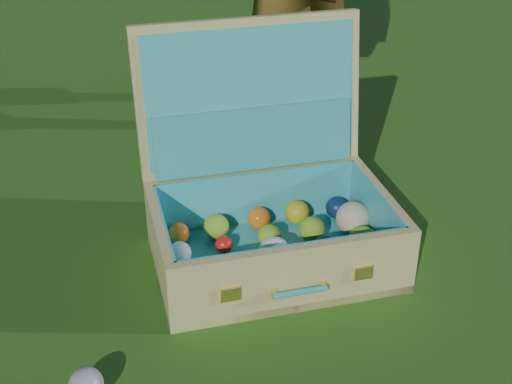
{
  "coord_description": "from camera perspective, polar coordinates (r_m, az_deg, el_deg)",
  "views": [
    {
      "loc": [
        -0.85,
        -0.98,
        0.94
      ],
      "look_at": [
        -0.07,
        0.14,
        0.16
      ],
      "focal_mm": 50.0,
      "sensor_mm": 36.0,
      "label": 1
    }
  ],
  "objects": [
    {
      "name": "ground",
      "position": [
        1.6,
        4.91,
        -6.15
      ],
      "size": [
        60.0,
        60.0,
        0.0
      ],
      "primitive_type": "plane",
      "color": "#215114",
      "rests_on": "ground"
    },
    {
      "name": "stray_ball",
      "position": [
        1.32,
        -13.43,
        -14.73
      ],
      "size": [
        0.06,
        0.06,
        0.06
      ],
      "primitive_type": "sphere",
      "color": "#4779B8",
      "rests_on": "ground"
    },
    {
      "name": "suitcase",
      "position": [
        1.59,
        0.9,
        -0.31
      ],
      "size": [
        0.64,
        0.58,
        0.5
      ],
      "rotation": [
        0.0,
        0.0,
        -0.35
      ],
      "color": "tan",
      "rests_on": "ground"
    }
  ]
}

